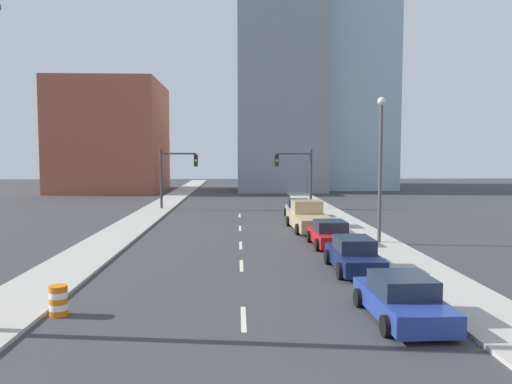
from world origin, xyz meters
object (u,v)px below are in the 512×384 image
traffic_barrel (58,301)px  sedan_silver (298,209)px  street_lamp (380,160)px  traffic_signal_right (300,171)px  sedan_blue (402,299)px  pickup_truck_tan (309,218)px  sedan_red (330,235)px  sedan_navy (354,256)px  traffic_signal_left (172,171)px

traffic_barrel → sedan_silver: sedan_silver is taller
street_lamp → traffic_signal_right: bearing=96.6°
traffic_signal_right → traffic_barrel: size_ratio=5.85×
sedan_blue → pickup_truck_tan: (-0.20, 18.46, 0.16)m
traffic_signal_right → sedan_red: size_ratio=1.29×
pickup_truck_tan → sedan_silver: (0.12, 6.62, -0.12)m
sedan_red → pickup_truck_tan: size_ratio=0.67×
sedan_blue → sedan_navy: 6.38m
street_lamp → sedan_blue: 13.79m
street_lamp → pickup_truck_tan: bearing=119.4°
traffic_barrel → street_lamp: size_ratio=0.12×
sedan_blue → traffic_barrel: bearing=173.9°
traffic_signal_left → sedan_blue: bearing=-70.7°
street_lamp → sedan_red: bearing=-169.3°
traffic_signal_right → sedan_silver: traffic_signal_right is taller
traffic_signal_right → sedan_blue: size_ratio=1.24×
traffic_signal_left → sedan_blue: (10.98, -31.35, -2.94)m
traffic_signal_left → sedan_red: 22.25m
sedan_navy → sedan_red: bearing=89.1°
sedan_red → pickup_truck_tan: pickup_truck_tan is taller
sedan_silver → sedan_navy: bearing=-87.5°
sedan_blue → sedan_navy: sedan_navy is taller
pickup_truck_tan → sedan_silver: pickup_truck_tan is taller
traffic_barrel → sedan_blue: sedan_blue is taller
traffic_signal_left → traffic_signal_right: (11.81, 0.00, 0.00)m
traffic_barrel → pickup_truck_tan: bearing=59.6°
street_lamp → pickup_truck_tan: 7.59m
traffic_signal_left → pickup_truck_tan: traffic_signal_left is taller
traffic_signal_right → sedan_blue: bearing=-91.5°
traffic_barrel → sedan_red: size_ratio=0.22×
pickup_truck_tan → sedan_silver: size_ratio=1.50×
traffic_signal_left → street_lamp: size_ratio=0.68×
street_lamp → pickup_truck_tan: size_ratio=1.28×
sedan_blue → sedan_red: (0.11, 12.28, 0.02)m
pickup_truck_tan → traffic_barrel: bearing=-123.1°
street_lamp → sedan_blue: bearing=-103.1°
sedan_silver → traffic_signal_right: bearing=83.9°
traffic_signal_left → sedan_silver: size_ratio=1.30×
street_lamp → sedan_navy: bearing=-114.6°
pickup_truck_tan → street_lamp: bearing=-63.4°
sedan_blue → sedan_red: size_ratio=1.04×
traffic_signal_left → sedan_navy: bearing=-66.2°
traffic_signal_right → pickup_truck_tan: (-1.03, -12.89, -2.78)m
traffic_signal_left → sedan_red: bearing=-59.8°
traffic_signal_right → sedan_red: traffic_signal_right is taller
sedan_red → sedan_navy: bearing=-92.0°
sedan_red → traffic_signal_left: bearing=119.0°
street_lamp → sedan_red: street_lamp is taller
sedan_navy → traffic_signal_left: bearing=113.7°
traffic_barrel → sedan_navy: size_ratio=0.21×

